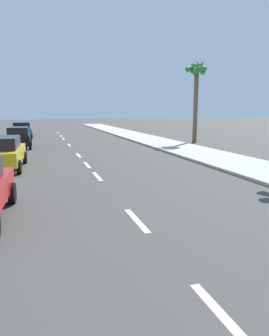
{
  "coord_description": "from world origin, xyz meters",
  "views": [
    {
      "loc": [
        -2.3,
        1.69,
        2.82
      ],
      "look_at": [
        0.38,
        10.38,
        1.1
      ],
      "focal_mm": 33.03,
      "sensor_mm": 36.0,
      "label": 1
    }
  ],
  "objects_px": {
    "parked_car_yellow": "(1,152)",
    "parked_car_teal": "(22,129)",
    "parked_car_black": "(19,137)",
    "palm_tree_far": "(197,78)"
  },
  "relations": [
    {
      "from": "parked_car_yellow",
      "to": "parked_car_teal",
      "type": "relative_size",
      "value": 1.01
    },
    {
      "from": "parked_car_yellow",
      "to": "parked_car_teal",
      "type": "distance_m",
      "value": 18.2
    },
    {
      "from": "parked_car_yellow",
      "to": "palm_tree_far",
      "type": "xyz_separation_m",
      "value": [
        14.66,
        8.3,
        4.59
      ]
    },
    {
      "from": "parked_car_black",
      "to": "parked_car_teal",
      "type": "bearing_deg",
      "value": 91.02
    },
    {
      "from": "parked_car_black",
      "to": "parked_car_yellow",
      "type": "bearing_deg",
      "value": -92.26
    },
    {
      "from": "palm_tree_far",
      "to": "parked_car_teal",
      "type": "bearing_deg",
      "value": 145.84
    },
    {
      "from": "parked_car_teal",
      "to": "palm_tree_far",
      "type": "xyz_separation_m",
      "value": [
        14.59,
        -9.9,
        4.59
      ]
    },
    {
      "from": "parked_car_yellow",
      "to": "parked_car_black",
      "type": "distance_m",
      "value": 8.75
    },
    {
      "from": "parked_car_black",
      "to": "parked_car_teal",
      "type": "xyz_separation_m",
      "value": [
        -0.22,
        9.46,
        0.0
      ]
    },
    {
      "from": "parked_car_teal",
      "to": "palm_tree_far",
      "type": "relative_size",
      "value": 0.62
    }
  ]
}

